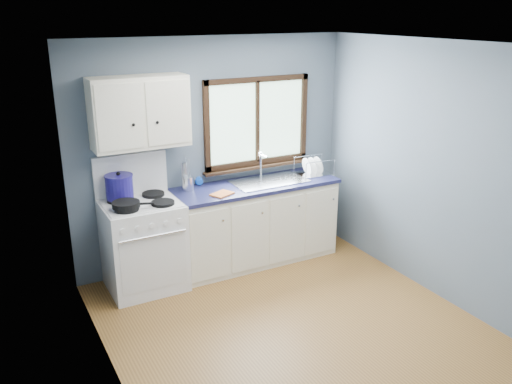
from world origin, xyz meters
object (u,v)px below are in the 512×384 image
gas_range (143,243)px  thermos (185,176)px  base_cabinets (255,226)px  stockpot (119,186)px  dish_rack (313,170)px  sink (269,187)px  skillet (126,204)px  utensil_crock (188,183)px

gas_range → thermos: bearing=20.3°
base_cabinets → stockpot: bearing=175.3°
stockpot → dish_rack: (2.24, -0.12, -0.11)m
sink → stockpot: 1.67m
stockpot → thermos: size_ratio=1.08×
base_cabinets → skillet: skillet is taller
gas_range → base_cabinets: size_ratio=0.74×
skillet → stockpot: 0.30m
stockpot → utensil_crock: (0.73, 0.02, -0.08)m
gas_range → stockpot: bearing=139.6°
base_cabinets → sink: (0.18, -0.00, 0.45)m
base_cabinets → thermos: thermos is taller
dish_rack → gas_range: bearing=-175.9°
gas_range → base_cabinets: bearing=0.8°
skillet → sink: bearing=26.3°
thermos → skillet: bearing=-154.5°
gas_range → dish_rack: gas_range is taller
base_cabinets → utensil_crock: size_ratio=4.79×
gas_range → sink: bearing=0.7°
skillet → thermos: size_ratio=1.41×
skillet → base_cabinets: bearing=27.0°
gas_range → dish_rack: 2.14m
gas_range → skillet: size_ratio=3.20×
gas_range → utensil_crock: size_ratio=3.52×
gas_range → stockpot: size_ratio=4.19×
base_cabinets → stockpot: size_ratio=5.70×
sink → base_cabinets: bearing=179.9°
sink → dish_rack: 0.61m
skillet → stockpot: (0.02, 0.28, 0.10)m
utensil_crock → dish_rack: size_ratio=0.94×
stockpot → thermos: 0.72m
utensil_crock → sink: bearing=-8.5°
stockpot → dish_rack: bearing=-3.0°
skillet → thermos: 0.81m
base_cabinets → skillet: bearing=-173.7°
thermos → dish_rack: bearing=-6.8°
utensil_crock → skillet: bearing=-158.1°
base_cabinets → sink: bearing=-0.1°
thermos → dish_rack: 1.54m
base_cabinets → sink: size_ratio=2.20×
base_cabinets → skillet: (-1.48, -0.16, 0.58)m
base_cabinets → thermos: 1.02m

